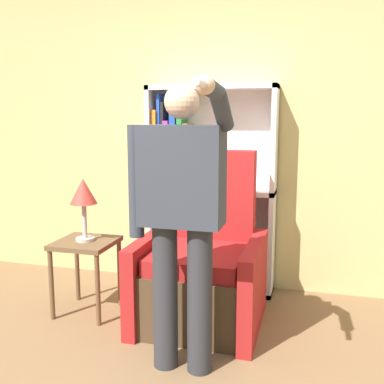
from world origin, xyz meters
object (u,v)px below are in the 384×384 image
Objects in this scene: table_lamp at (83,195)px; armchair at (202,270)px; side_table at (86,253)px; person_standing at (181,210)px; bookcase at (195,193)px.

armchair is at bearing 6.58° from table_lamp.
table_lamp is (0.00, 0.00, 0.46)m from side_table.
person_standing is at bearing -31.70° from table_lamp.
person_standing is 1.23m from side_table.
person_standing is at bearing -86.40° from armchair.
side_table is 1.20× the size of table_lamp.
side_table is 0.46m from table_lamp.
side_table is at bearing -131.83° from bookcase.
bookcase is 0.83m from armchair.
bookcase is 3.08× the size of side_table.
bookcase is 1.41× the size of armchair.
armchair is at bearing -70.53° from bookcase.
side_table is (-0.68, -0.75, -0.38)m from bookcase.
person_standing is at bearing -31.70° from side_table.
side_table is (-0.91, -0.10, 0.09)m from armchair.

